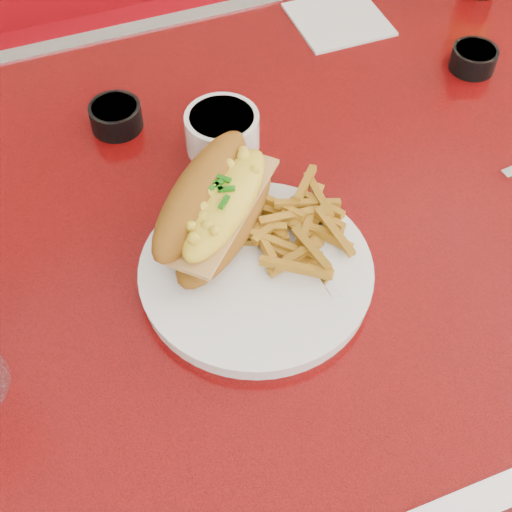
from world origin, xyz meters
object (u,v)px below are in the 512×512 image
object	(u,v)px
diner_table	(336,260)
gravy_ramekin	(222,131)
sauce_cup_right	(474,58)
booth_bench_far	(181,93)
dinner_plate	(256,273)
mac_hoagie	(216,205)
sauce_cup_left	(116,115)
fork	(302,240)

from	to	relation	value
diner_table	gravy_ramekin	size ratio (longest dim) A/B	10.19
diner_table	sauce_cup_right	bearing A→B (deg)	27.39
sauce_cup_right	booth_bench_far	bearing A→B (deg)	111.03
dinner_plate	gravy_ramekin	distance (m)	0.21
mac_hoagie	sauce_cup_right	distance (m)	0.47
sauce_cup_left	sauce_cup_right	world-z (taller)	sauce_cup_left
diner_table	sauce_cup_left	distance (m)	0.36
sauce_cup_right	mac_hoagie	bearing A→B (deg)	-159.51
booth_bench_far	sauce_cup_right	bearing A→B (deg)	-68.97
diner_table	dinner_plate	xyz separation A→B (m)	(-0.16, -0.10, 0.17)
sauce_cup_right	dinner_plate	bearing A→B (deg)	-150.92
dinner_plate	sauce_cup_right	distance (m)	0.48
booth_bench_far	sauce_cup_left	size ratio (longest dim) A/B	16.40
gravy_ramekin	sauce_cup_right	world-z (taller)	gravy_ramekin
booth_bench_far	sauce_cup_right	size ratio (longest dim) A/B	16.12
sauce_cup_left	dinner_plate	bearing A→B (deg)	-74.99
gravy_ramekin	mac_hoagie	bearing A→B (deg)	-111.65
diner_table	gravy_ramekin	xyz separation A→B (m)	(-0.12, 0.11, 0.19)
dinner_plate	gravy_ramekin	size ratio (longest dim) A/B	2.53
mac_hoagie	sauce_cup_right	xyz separation A→B (m)	(0.44, 0.16, -0.04)
diner_table	booth_bench_far	world-z (taller)	booth_bench_far
mac_hoagie	fork	world-z (taller)	mac_hoagie
mac_hoagie	gravy_ramekin	distance (m)	0.15
diner_table	booth_bench_far	xyz separation A→B (m)	(0.00, 0.81, -0.32)
mac_hoagie	dinner_plate	bearing A→B (deg)	-119.39
booth_bench_far	diner_table	bearing A→B (deg)	-90.00
mac_hoagie	sauce_cup_left	size ratio (longest dim) A/B	2.92
diner_table	fork	bearing A→B (deg)	-140.25
fork	sauce_cup_left	distance (m)	0.31
booth_bench_far	dinner_plate	xyz separation A→B (m)	(-0.16, -0.91, 0.49)
booth_bench_far	sauce_cup_left	distance (m)	0.83
dinner_plate	sauce_cup_left	xyz separation A→B (m)	(-0.08, 0.30, 0.01)
booth_bench_far	sauce_cup_right	distance (m)	0.88
dinner_plate	sauce_cup_right	xyz separation A→B (m)	(0.42, 0.23, 0.01)
booth_bench_far	gravy_ramekin	size ratio (longest dim) A/B	9.94
diner_table	fork	size ratio (longest dim) A/B	7.30
diner_table	mac_hoagie	distance (m)	0.28
gravy_ramekin	sauce_cup_right	bearing A→B (deg)	3.58
diner_table	booth_bench_far	distance (m)	0.87
diner_table	mac_hoagie	world-z (taller)	mac_hoagie
booth_bench_far	mac_hoagie	bearing A→B (deg)	-101.99
gravy_ramekin	sauce_cup_left	world-z (taller)	gravy_ramekin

